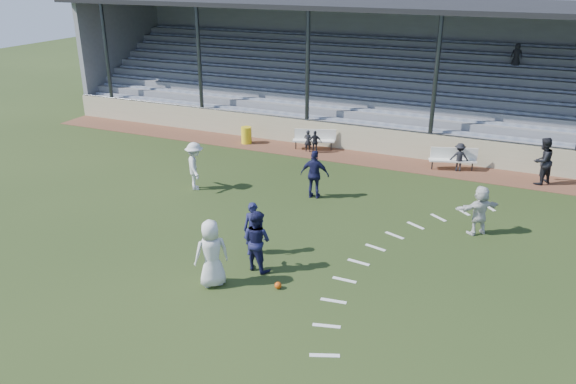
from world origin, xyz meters
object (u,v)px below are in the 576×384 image
object	(u,v)px
football	(278,285)
player_white_lead	(211,253)
bench_left	(315,137)
trash_bin	(246,135)
bench_right	(453,157)
official	(543,161)
player_navy_lead	(254,229)

from	to	relation	value
football	player_white_lead	world-z (taller)	player_white_lead
bench_left	trash_bin	xyz separation A→B (m)	(-3.42, -0.51, -0.15)
trash_bin	player_white_lead	size ratio (longest dim) A/B	0.42
bench_left	trash_bin	world-z (taller)	bench_left
trash_bin	bench_right	bearing A→B (deg)	1.33
football	official	size ratio (longest dim) A/B	0.10
bench_right	player_white_lead	xyz separation A→B (m)	(-4.69, -12.35, 0.39)
trash_bin	player_white_lead	xyz separation A→B (m)	(5.28, -12.12, 0.55)
player_white_lead	official	distance (m)	14.54
player_navy_lead	official	distance (m)	12.74
bench_left	player_white_lead	xyz separation A→B (m)	(1.85, -12.63, 0.39)
bench_right	player_white_lead	distance (m)	13.22
player_navy_lead	official	bearing A→B (deg)	29.25
bench_left	player_white_lead	distance (m)	12.77
bench_right	official	distance (m)	3.54
player_white_lead	player_navy_lead	distance (m)	2.07
player_navy_lead	player_white_lead	bearing A→B (deg)	-119.04
football	trash_bin	bearing A→B (deg)	121.27
football	player_navy_lead	world-z (taller)	player_navy_lead
football	official	distance (m)	13.19
bench_right	trash_bin	distance (m)	9.98
bench_right	official	world-z (taller)	official
football	official	bearing A→B (deg)	60.74
bench_right	trash_bin	size ratio (longest dim) A/B	2.46
trash_bin	official	bearing A→B (deg)	-0.45
player_navy_lead	official	size ratio (longest dim) A/B	0.88
trash_bin	player_white_lead	bearing A→B (deg)	-66.46
bench_left	football	world-z (taller)	bench_left
player_navy_lead	official	world-z (taller)	official
bench_right	trash_bin	bearing A→B (deg)	163.81
bench_right	trash_bin	world-z (taller)	bench_right
bench_left	official	bearing A→B (deg)	-22.46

